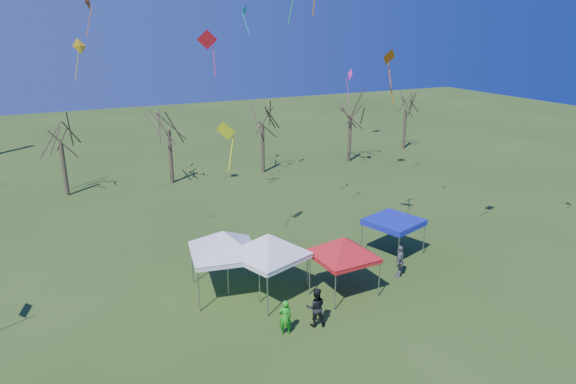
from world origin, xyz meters
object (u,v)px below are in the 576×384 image
at_px(tree_2, 167,110).
at_px(tent_blue, 394,222).
at_px(tree_3, 262,106).
at_px(tree_4, 351,100).
at_px(tree_5, 407,96).
at_px(tent_white_west, 223,235).
at_px(tent_white_mid, 268,238).
at_px(person_dark, 316,307).
at_px(tree_1, 58,124).
at_px(tent_red, 344,241).
at_px(person_grey, 400,261).
at_px(person_green, 285,317).

bearing_deg(tree_2, tent_blue, -67.68).
bearing_deg(tree_3, tree_4, -0.26).
bearing_deg(tree_5, tent_white_west, -142.22).
distance_m(tree_2, tree_3, 8.41).
xyz_separation_m(tent_white_west, tent_white_mid, (1.91, -1.19, -0.04)).
xyz_separation_m(tree_3, person_dark, (-7.91, -24.56, -5.16)).
height_order(tree_1, tree_2, tree_2).
bearing_deg(tree_4, tent_white_mid, -130.55).
height_order(tree_3, tent_white_west, tree_3).
bearing_deg(tree_3, tent_blue, -90.37).
distance_m(tree_1, tree_2, 8.42).
distance_m(tent_white_west, tent_white_mid, 2.25).
relative_size(tent_white_west, tent_white_mid, 1.06).
height_order(tent_white_west, tent_red, tent_white_west).
bearing_deg(tree_5, tree_1, -177.65).
distance_m(tree_1, tent_white_mid, 23.32).
distance_m(tree_4, tree_5, 8.62).
height_order(tree_3, tree_5, tree_3).
xyz_separation_m(tent_white_mid, person_grey, (7.17, -1.22, -2.22)).
bearing_deg(person_dark, tent_white_west, -38.10).
bearing_deg(tent_blue, tent_red, -152.77).
bearing_deg(tent_red, tent_white_mid, 159.17).
bearing_deg(tree_1, person_green, -73.71).
bearing_deg(tent_white_west, tree_3, 61.95).
distance_m(tree_5, person_grey, 31.39).
bearing_deg(tree_5, tent_white_mid, -138.77).
height_order(tent_white_west, person_green, tent_white_west).
bearing_deg(tree_3, person_dark, -107.85).
height_order(person_grey, person_dark, person_dark).
relative_size(tent_white_west, person_grey, 2.43).
relative_size(tree_4, tent_red, 2.00).
distance_m(tent_white_mid, tent_red, 3.75).
bearing_deg(tent_red, tree_2, 97.99).
xyz_separation_m(person_grey, person_dark, (-6.38, -2.24, 0.02)).
relative_size(tree_2, tent_white_mid, 1.98).
xyz_separation_m(tent_red, person_grey, (3.68, 0.11, -1.91)).
bearing_deg(tent_white_mid, tree_3, 67.60).
height_order(tent_white_mid, person_dark, tent_white_mid).
distance_m(tree_2, tree_4, 17.73).
xyz_separation_m(tree_1, tent_blue, (16.67, -20.42, -3.78)).
relative_size(tent_white_west, tent_red, 1.11).
distance_m(tree_3, person_grey, 22.96).
distance_m(tree_5, tent_blue, 28.43).
xyz_separation_m(tree_5, person_dark, (-25.59, -26.58, -4.81)).
bearing_deg(tent_white_west, person_green, -75.91).
bearing_deg(tree_2, tent_white_mid, -90.80).
bearing_deg(tree_5, person_grey, -128.29).
xyz_separation_m(tree_2, tent_red, (3.19, -22.77, -3.48)).
xyz_separation_m(tent_red, person_dark, (-2.70, -2.12, -1.89)).
distance_m(tree_3, tree_5, 17.81).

